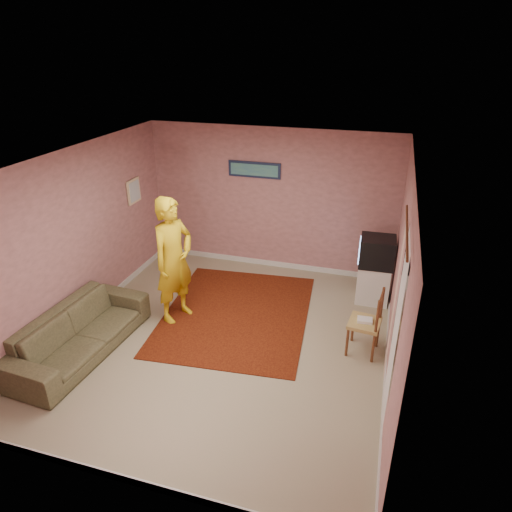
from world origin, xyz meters
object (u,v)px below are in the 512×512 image
(crt_tv, at_px, (377,252))
(tv_cabinet, at_px, (373,283))
(chair_a, at_px, (375,268))
(sofa, at_px, (80,332))
(person, at_px, (174,260))
(chair_b, at_px, (365,315))

(crt_tv, bearing_deg, tv_cabinet, 0.00)
(chair_a, bearing_deg, sofa, -135.15)
(crt_tv, bearing_deg, sofa, -147.92)
(tv_cabinet, bearing_deg, person, -154.52)
(crt_tv, relative_size, chair_b, 1.10)
(crt_tv, relative_size, sofa, 0.26)
(chair_b, bearing_deg, sofa, -66.86)
(tv_cabinet, bearing_deg, chair_b, -91.76)
(sofa, bearing_deg, person, -33.03)
(crt_tv, xyz_separation_m, sofa, (-3.74, -2.55, -0.57))
(person, bearing_deg, sofa, 164.01)
(tv_cabinet, bearing_deg, crt_tv, -177.80)
(chair_a, bearing_deg, person, -143.40)
(tv_cabinet, xyz_separation_m, person, (-2.86, -1.36, 0.65))
(chair_a, relative_size, person, 0.25)
(crt_tv, relative_size, chair_a, 1.16)
(tv_cabinet, xyz_separation_m, chair_b, (-0.04, -1.44, 0.25))
(crt_tv, height_order, chair_b, crt_tv)
(crt_tv, height_order, sofa, crt_tv)
(chair_a, distance_m, sofa, 4.59)
(tv_cabinet, distance_m, chair_a, 0.24)
(tv_cabinet, relative_size, sofa, 0.30)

